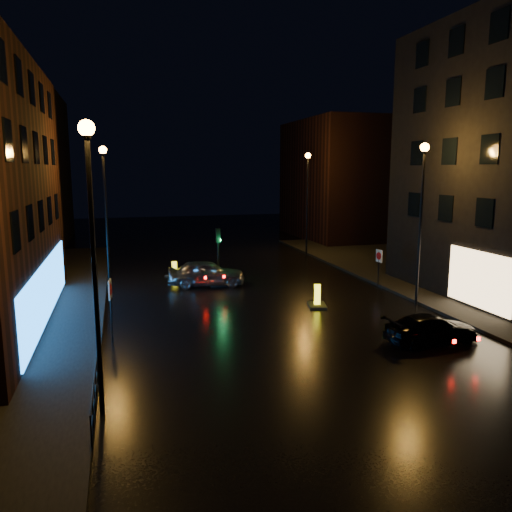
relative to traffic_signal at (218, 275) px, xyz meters
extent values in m
plane|color=black|center=(1.20, -14.00, -0.50)|extent=(120.00, 120.00, 0.00)
cube|color=black|center=(15.20, -6.00, -0.43)|extent=(12.00, 44.00, 0.15)
cube|color=black|center=(-14.80, 21.00, 6.50)|extent=(8.00, 16.00, 14.00)
cube|color=black|center=(16.20, 18.00, 5.50)|extent=(8.00, 14.00, 12.00)
cylinder|color=black|center=(-6.60, -16.00, 3.50)|extent=(0.14, 0.14, 8.00)
cylinder|color=black|center=(-6.60, -16.00, 7.50)|extent=(0.20, 0.20, 0.25)
sphere|color=orange|center=(-6.60, -16.00, 7.65)|extent=(0.44, 0.44, 0.44)
cylinder|color=black|center=(-6.60, 0.00, 3.50)|extent=(0.14, 0.14, 8.00)
cylinder|color=black|center=(-6.60, 0.00, 7.50)|extent=(0.20, 0.20, 0.25)
sphere|color=orange|center=(-6.60, 0.00, 7.65)|extent=(0.44, 0.44, 0.44)
cylinder|color=black|center=(9.00, -8.00, 3.50)|extent=(0.14, 0.14, 8.00)
cylinder|color=black|center=(9.00, -8.00, 7.50)|extent=(0.20, 0.20, 0.25)
sphere|color=orange|center=(9.00, -8.00, 7.65)|extent=(0.44, 0.44, 0.44)
cylinder|color=black|center=(9.00, 8.00, 3.50)|extent=(0.14, 0.14, 8.00)
cylinder|color=black|center=(9.00, 8.00, 7.50)|extent=(0.20, 0.20, 0.25)
sphere|color=orange|center=(9.00, 8.00, 7.65)|extent=(0.44, 0.44, 0.44)
cube|color=black|center=(0.00, 0.00, -0.44)|extent=(1.40, 2.40, 0.12)
cylinder|color=black|center=(0.00, 0.00, 0.90)|extent=(0.12, 0.12, 2.80)
cube|color=black|center=(0.00, 0.00, 2.50)|extent=(0.28, 0.22, 0.90)
cylinder|color=#0CFF59|center=(0.14, 0.00, 2.22)|extent=(0.05, 0.18, 0.18)
cylinder|color=black|center=(-6.80, -15.00, 0.47)|extent=(0.05, 6.00, 0.05)
cylinder|color=black|center=(-6.80, -15.00, 0.00)|extent=(0.04, 6.00, 0.04)
cylinder|color=black|center=(-6.80, -18.00, 0.00)|extent=(0.04, 0.04, 1.00)
cylinder|color=black|center=(-6.80, -15.00, 0.00)|extent=(0.04, 0.04, 1.00)
cylinder|color=black|center=(-6.80, -12.00, 0.00)|extent=(0.04, 0.04, 1.00)
imported|color=#A0A3A7|center=(-0.88, -0.65, 0.29)|extent=(4.88, 2.49, 1.59)
imported|color=black|center=(6.34, -13.19, 0.08)|extent=(4.13, 1.88, 1.17)
cube|color=black|center=(3.90, -6.80, -0.45)|extent=(1.19, 1.51, 0.11)
cube|color=yellow|center=(3.90, -6.80, 0.11)|extent=(0.35, 0.27, 1.11)
cube|color=black|center=(3.90, -6.80, 0.11)|extent=(0.33, 0.10, 0.67)
cube|color=black|center=(-2.51, 2.25, -0.45)|extent=(1.24, 1.45, 0.10)
cube|color=yellow|center=(-2.51, 2.25, 0.06)|extent=(0.34, 0.28, 1.02)
cube|color=black|center=(-2.51, 2.25, 0.06)|extent=(0.29, 0.14, 0.61)
cylinder|color=black|center=(-6.38, -9.02, 0.71)|extent=(0.07, 0.07, 2.43)
cube|color=silver|center=(-6.38, -9.02, 1.59)|extent=(0.14, 0.61, 0.83)
cylinder|color=#B20C0C|center=(-6.35, -9.02, 1.59)|extent=(0.09, 0.48, 0.49)
cylinder|color=black|center=(9.10, -3.79, 0.62)|extent=(0.06, 0.06, 2.24)
cube|color=silver|center=(9.10, -3.79, 1.43)|extent=(0.13, 0.56, 0.76)
cylinder|color=#B20C0C|center=(9.07, -3.80, 1.43)|extent=(0.09, 0.45, 0.45)
camera|label=1|loc=(-5.87, -30.28, 6.57)|focal=35.00mm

